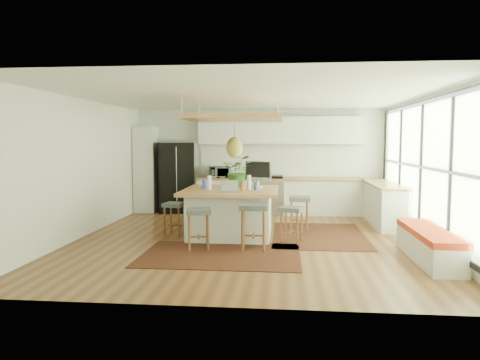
# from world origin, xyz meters

# --- Properties ---
(floor) EXTENTS (7.00, 7.00, 0.00)m
(floor) POSITION_xyz_m (0.00, 0.00, 0.00)
(floor) COLOR #552F18
(floor) RESTS_ON ground
(ceiling) EXTENTS (7.00, 7.00, 0.00)m
(ceiling) POSITION_xyz_m (0.00, 0.00, 2.70)
(ceiling) COLOR white
(ceiling) RESTS_ON ground
(wall_back) EXTENTS (6.50, 0.00, 6.50)m
(wall_back) POSITION_xyz_m (0.00, 3.50, 1.35)
(wall_back) COLOR silver
(wall_back) RESTS_ON ground
(wall_front) EXTENTS (6.50, 0.00, 6.50)m
(wall_front) POSITION_xyz_m (0.00, -3.50, 1.35)
(wall_front) COLOR silver
(wall_front) RESTS_ON ground
(wall_left) EXTENTS (0.00, 7.00, 7.00)m
(wall_left) POSITION_xyz_m (-3.25, 0.00, 1.35)
(wall_left) COLOR silver
(wall_left) RESTS_ON ground
(wall_right) EXTENTS (0.00, 7.00, 7.00)m
(wall_right) POSITION_xyz_m (3.25, 0.00, 1.35)
(wall_right) COLOR silver
(wall_right) RESTS_ON ground
(window_wall) EXTENTS (0.10, 6.20, 2.60)m
(window_wall) POSITION_xyz_m (3.22, 0.00, 1.40)
(window_wall) COLOR black
(window_wall) RESTS_ON wall_right
(pantry) EXTENTS (0.55, 0.60, 2.25)m
(pantry) POSITION_xyz_m (-2.95, 3.18, 1.12)
(pantry) COLOR silver
(pantry) RESTS_ON floor
(back_counter_base) EXTENTS (4.20, 0.60, 0.88)m
(back_counter_base) POSITION_xyz_m (0.55, 3.18, 0.44)
(back_counter_base) COLOR silver
(back_counter_base) RESTS_ON floor
(back_counter_top) EXTENTS (4.24, 0.64, 0.05)m
(back_counter_top) POSITION_xyz_m (0.55, 3.18, 0.90)
(back_counter_top) COLOR #976435
(back_counter_top) RESTS_ON back_counter_base
(backsplash) EXTENTS (4.20, 0.02, 0.80)m
(backsplash) POSITION_xyz_m (0.55, 3.48, 1.35)
(backsplash) COLOR white
(backsplash) RESTS_ON wall_back
(upper_cabinets) EXTENTS (4.20, 0.34, 0.70)m
(upper_cabinets) POSITION_xyz_m (0.55, 3.32, 2.15)
(upper_cabinets) COLOR silver
(upper_cabinets) RESTS_ON wall_back
(range) EXTENTS (0.76, 0.62, 1.00)m
(range) POSITION_xyz_m (0.30, 3.18, 0.50)
(range) COLOR #A5A5AA
(range) RESTS_ON floor
(right_counter_base) EXTENTS (0.60, 2.50, 0.88)m
(right_counter_base) POSITION_xyz_m (2.93, 2.00, 0.44)
(right_counter_base) COLOR silver
(right_counter_base) RESTS_ON floor
(right_counter_top) EXTENTS (0.64, 2.54, 0.05)m
(right_counter_top) POSITION_xyz_m (2.93, 2.00, 0.90)
(right_counter_top) COLOR #976435
(right_counter_top) RESTS_ON right_counter_base
(window_bench) EXTENTS (0.52, 2.00, 0.50)m
(window_bench) POSITION_xyz_m (2.95, -1.20, 0.25)
(window_bench) COLOR silver
(window_bench) RESTS_ON floor
(ceiling_panel) EXTENTS (1.86, 1.86, 0.80)m
(ceiling_panel) POSITION_xyz_m (-0.30, 0.40, 2.05)
(ceiling_panel) COLOR #976435
(ceiling_panel) RESTS_ON ceiling
(rug_near) EXTENTS (2.60, 1.80, 0.01)m
(rug_near) POSITION_xyz_m (-0.36, -1.19, 0.01)
(rug_near) COLOR black
(rug_near) RESTS_ON floor
(rug_right) EXTENTS (1.80, 2.60, 0.01)m
(rug_right) POSITION_xyz_m (1.37, 0.55, 0.01)
(rug_right) COLOR black
(rug_right) RESTS_ON floor
(fridge) EXTENTS (1.07, 0.94, 1.83)m
(fridge) POSITION_xyz_m (-2.16, 3.20, 0.93)
(fridge) COLOR black
(fridge) RESTS_ON floor
(island) EXTENTS (1.85, 1.85, 0.93)m
(island) POSITION_xyz_m (-0.37, 0.36, 0.47)
(island) COLOR #976435
(island) RESTS_ON floor
(stool_near_left) EXTENTS (0.50, 0.50, 0.71)m
(stool_near_left) POSITION_xyz_m (-0.79, -0.82, 0.35)
(stool_near_left) COLOR #414748
(stool_near_left) RESTS_ON floor
(stool_near_right) EXTENTS (0.49, 0.49, 0.80)m
(stool_near_right) POSITION_xyz_m (0.16, -0.76, 0.35)
(stool_near_right) COLOR #414748
(stool_near_right) RESTS_ON floor
(stool_right_front) EXTENTS (0.49, 0.49, 0.67)m
(stool_right_front) POSITION_xyz_m (0.82, -0.17, 0.35)
(stool_right_front) COLOR #414748
(stool_right_front) RESTS_ON floor
(stool_right_back) EXTENTS (0.43, 0.43, 0.72)m
(stool_right_back) POSITION_xyz_m (1.00, 0.96, 0.35)
(stool_right_back) COLOR #414748
(stool_right_back) RESTS_ON floor
(stool_left_side) EXTENTS (0.45, 0.45, 0.66)m
(stool_left_side) POSITION_xyz_m (-1.49, 0.28, 0.35)
(stool_left_side) COLOR #414748
(stool_left_side) RESTS_ON floor
(laptop) EXTENTS (0.33, 0.35, 0.23)m
(laptop) POSITION_xyz_m (-0.33, -0.16, 1.05)
(laptop) COLOR #A5A5AA
(laptop) RESTS_ON island
(monitor) EXTENTS (0.63, 0.42, 0.55)m
(monitor) POSITION_xyz_m (0.14, 0.82, 1.19)
(monitor) COLOR #A5A5AA
(monitor) RESTS_ON island
(microwave) EXTENTS (0.59, 0.44, 0.36)m
(microwave) POSITION_xyz_m (-0.99, 3.14, 1.10)
(microwave) COLOR #A5A5AA
(microwave) RESTS_ON back_counter_top
(island_plant) EXTENTS (0.61, 0.67, 0.51)m
(island_plant) POSITION_xyz_m (-0.27, 0.83, 1.19)
(island_plant) COLOR #1E4C19
(island_plant) RESTS_ON island
(island_bowl) EXTENTS (0.25, 0.25, 0.05)m
(island_bowl) POSITION_xyz_m (-0.99, 0.87, 0.96)
(island_bowl) COLOR silver
(island_bowl) RESTS_ON island
(island_bottle_0) EXTENTS (0.07, 0.07, 0.19)m
(island_bottle_0) POSITION_xyz_m (-0.92, 0.46, 1.03)
(island_bottle_0) COLOR blue
(island_bottle_0) RESTS_ON island
(island_bottle_1) EXTENTS (0.07, 0.07, 0.19)m
(island_bottle_1) POSITION_xyz_m (-0.77, 0.21, 1.03)
(island_bottle_1) COLOR white
(island_bottle_1) RESTS_ON island
(island_bottle_2) EXTENTS (0.07, 0.07, 0.19)m
(island_bottle_2) POSITION_xyz_m (-0.12, 0.06, 1.03)
(island_bottle_2) COLOR #9B4D33
(island_bottle_2) RESTS_ON island
(island_bottle_3) EXTENTS (0.07, 0.07, 0.19)m
(island_bottle_3) POSITION_xyz_m (-0.02, 0.41, 1.03)
(island_bottle_3) COLOR silver
(island_bottle_3) RESTS_ON island
(island_bottle_4) EXTENTS (0.07, 0.07, 0.19)m
(island_bottle_4) POSITION_xyz_m (-0.57, 0.61, 1.03)
(island_bottle_4) COLOR #548952
(island_bottle_4) RESTS_ON island
(island_bottle_5) EXTENTS (0.07, 0.07, 0.19)m
(island_bottle_5) POSITION_xyz_m (0.13, 0.26, 1.03)
(island_bottle_5) COLOR blue
(island_bottle_5) RESTS_ON island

